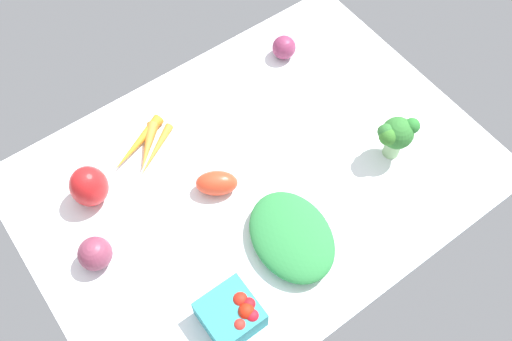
% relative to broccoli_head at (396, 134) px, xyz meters
% --- Properties ---
extents(tablecloth, '(1.04, 0.76, 0.02)m').
position_rel_broccoli_head_xyz_m(tablecloth, '(0.29, -0.14, -0.09)').
color(tablecloth, white).
rests_on(tablecloth, ground).
extents(broccoli_head, '(0.10, 0.07, 0.12)m').
position_rel_broccoli_head_xyz_m(broccoli_head, '(0.00, 0.00, 0.00)').
color(broccoli_head, '#94C186').
rests_on(broccoli_head, tablecloth).
extents(red_onion_near_basket, '(0.06, 0.06, 0.06)m').
position_rel_broccoli_head_xyz_m(red_onion_near_basket, '(0.01, -0.39, -0.05)').
color(red_onion_near_basket, '#853053').
rests_on(red_onion_near_basket, tablecloth).
extents(carrot_bunch, '(0.18, 0.13, 0.03)m').
position_rel_broccoli_head_xyz_m(carrot_bunch, '(0.46, -0.35, -0.06)').
color(carrot_bunch, orange).
rests_on(carrot_bunch, tablecloth).
extents(leafy_greens_clump, '(0.20, 0.25, 0.05)m').
position_rel_broccoli_head_xyz_m(leafy_greens_clump, '(0.32, 0.04, -0.05)').
color(leafy_greens_clump, '#2D8240').
rests_on(leafy_greens_clump, tablecloth).
extents(bell_pepper_red, '(0.10, 0.10, 0.10)m').
position_rel_broccoli_head_xyz_m(bell_pepper_red, '(0.61, -0.30, -0.03)').
color(bell_pepper_red, red).
rests_on(bell_pepper_red, tablecloth).
extents(red_onion_center, '(0.07, 0.07, 0.07)m').
position_rel_broccoli_head_xyz_m(red_onion_center, '(0.68, -0.16, -0.04)').
color(red_onion_center, '#82364E').
rests_on(red_onion_center, tablecloth).
extents(roma_tomato, '(0.11, 0.10, 0.06)m').
position_rel_broccoli_head_xyz_m(roma_tomato, '(0.38, -0.16, -0.05)').
color(roma_tomato, '#E74225').
rests_on(roma_tomato, tablecloth).
extents(berry_basket, '(0.11, 0.11, 0.08)m').
position_rel_broccoli_head_xyz_m(berry_basket, '(0.52, 0.11, -0.04)').
color(berry_basket, teal).
rests_on(berry_basket, tablecloth).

